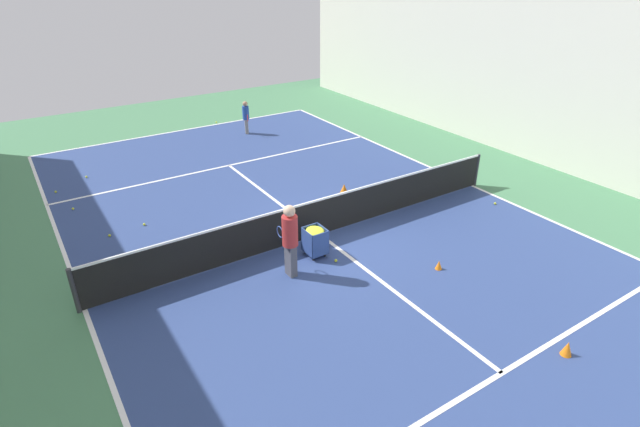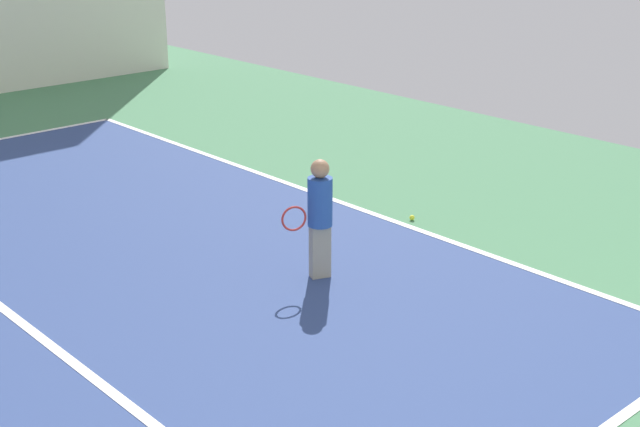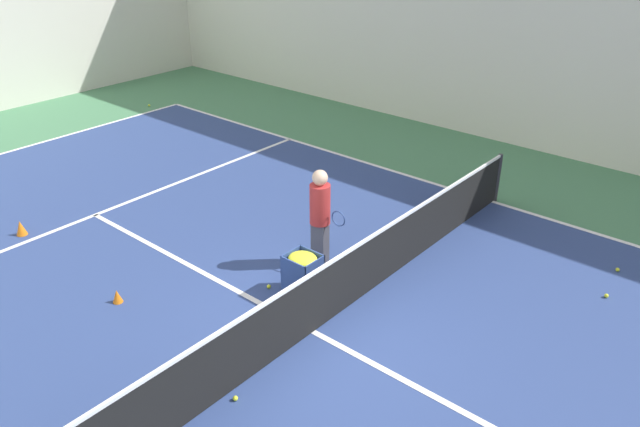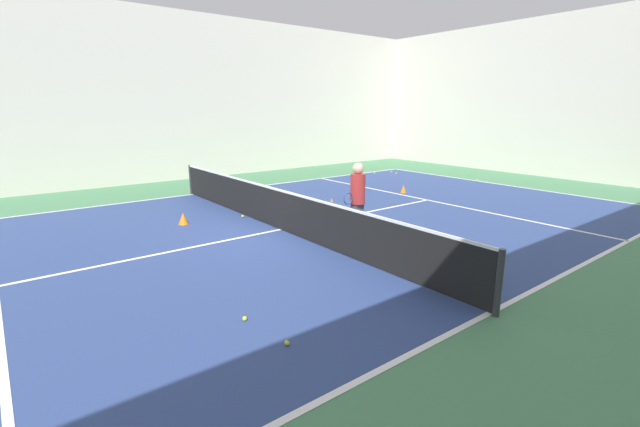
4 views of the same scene
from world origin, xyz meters
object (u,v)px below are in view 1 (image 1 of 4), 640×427
(coach_at_net, at_px, (290,236))
(ball_cart, at_px, (315,237))
(player_near_baseline, at_px, (246,115))
(training_cone_0, at_px, (567,348))
(tennis_net, at_px, (320,216))
(training_cone_1, at_px, (439,265))

(coach_at_net, height_order, ball_cart, coach_at_net)
(player_near_baseline, xyz_separation_m, training_cone_0, (0.74, 15.03, -0.62))
(tennis_net, height_order, player_near_baseline, player_near_baseline)
(coach_at_net, xyz_separation_m, ball_cart, (-0.92, -0.42, -0.50))
(ball_cart, bearing_deg, training_cone_1, 134.84)
(tennis_net, bearing_deg, training_cone_1, 116.67)
(coach_at_net, distance_m, training_cone_0, 5.88)
(player_near_baseline, bearing_deg, coach_at_net, 1.57)
(tennis_net, height_order, training_cone_1, tennis_net)
(ball_cart, bearing_deg, coach_at_net, 24.34)
(ball_cart, bearing_deg, training_cone_0, 110.27)
(player_near_baseline, distance_m, training_cone_0, 15.06)
(training_cone_1, bearing_deg, training_cone_0, 88.52)
(training_cone_0, height_order, training_cone_1, training_cone_0)
(player_near_baseline, height_order, ball_cart, player_near_baseline)
(ball_cart, height_order, training_cone_1, ball_cart)
(ball_cart, height_order, training_cone_0, ball_cart)
(coach_at_net, distance_m, training_cone_1, 3.57)
(training_cone_0, xyz_separation_m, training_cone_1, (-0.09, -3.33, -0.04))
(tennis_net, height_order, ball_cart, tennis_net)
(training_cone_0, bearing_deg, training_cone_1, -91.48)
(training_cone_1, bearing_deg, tennis_net, -63.33)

